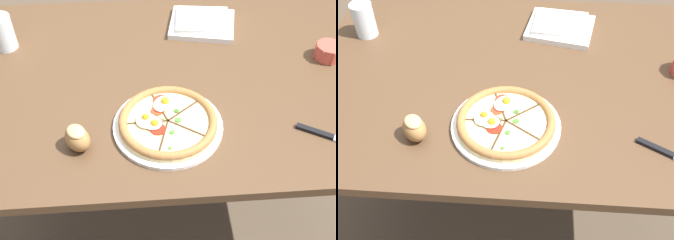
{
  "view_description": "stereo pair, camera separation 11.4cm",
  "coord_description": "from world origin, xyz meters",
  "views": [
    {
      "loc": [
        -0.12,
        -1.01,
        1.64
      ],
      "look_at": [
        -0.07,
        -0.22,
        0.81
      ],
      "focal_mm": 45.0,
      "sensor_mm": 36.0,
      "label": 1
    },
    {
      "loc": [
        -0.01,
        -1.01,
        1.64
      ],
      "look_at": [
        -0.07,
        -0.22,
        0.81
      ],
      "focal_mm": 45.0,
      "sensor_mm": 36.0,
      "label": 2
    }
  ],
  "objects": [
    {
      "name": "pizza",
      "position": [
        -0.07,
        -0.22,
        0.8
      ],
      "size": [
        0.3,
        0.3,
        0.05
      ],
      "color": "white",
      "rests_on": "dining_table"
    },
    {
      "name": "water_glass",
      "position": [
        -0.58,
        0.19,
        0.83
      ],
      "size": [
        0.07,
        0.07,
        0.12
      ],
      "color": "white",
      "rests_on": "dining_table"
    },
    {
      "name": "bread_piece_near",
      "position": [
        -0.31,
        -0.27,
        0.82
      ],
      "size": [
        0.1,
        0.1,
        0.07
      ],
      "rotation": [
        0.0,
        0.0,
        2.23
      ],
      "color": "#A3703D",
      "rests_on": "dining_table"
    },
    {
      "name": "dining_table",
      "position": [
        0.0,
        0.0,
        0.68
      ],
      "size": [
        1.4,
        0.91,
        0.78
      ],
      "color": "#513823",
      "rests_on": "ground_plane"
    },
    {
      "name": "napkin_folded",
      "position": [
        0.09,
        0.26,
        0.79
      ],
      "size": [
        0.26,
        0.23,
        0.04
      ],
      "rotation": [
        0.0,
        0.0,
        -0.2
      ],
      "color": "white",
      "rests_on": "dining_table"
    },
    {
      "name": "ground_plane",
      "position": [
        0.0,
        0.0,
        0.0
      ],
      "size": [
        12.0,
        12.0,
        0.0
      ],
      "primitive_type": "plane",
      "color": "brown"
    }
  ]
}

